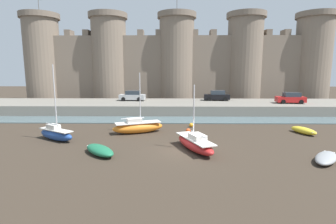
{
  "coord_description": "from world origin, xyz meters",
  "views": [
    {
      "loc": [
        -0.93,
        -20.45,
        6.56
      ],
      "look_at": [
        -1.29,
        4.23,
        2.5
      ],
      "focal_mm": 28.0,
      "sensor_mm": 36.0,
      "label": 1
    }
  ],
  "objects_px": {
    "car_quay_centre_east": "(291,98)",
    "car_quay_west": "(133,96)",
    "rowboat_midflat_left": "(304,130)",
    "rowboat_foreground_right": "(100,150)",
    "sailboat_foreground_left": "(138,127)",
    "rowboat_foreground_centre": "(326,158)",
    "sailboat_near_channel_right": "(195,143)",
    "sailboat_midflat_centre": "(56,134)",
    "mooring_buoy_near_shore": "(188,131)",
    "mooring_buoy_mid_mud": "(191,125)",
    "car_quay_centre_west": "(217,96)"
  },
  "relations": [
    {
      "from": "car_quay_centre_east",
      "to": "rowboat_foreground_centre",
      "type": "bearing_deg",
      "value": -107.71
    },
    {
      "from": "sailboat_foreground_left",
      "to": "car_quay_west",
      "type": "relative_size",
      "value": 1.47
    },
    {
      "from": "sailboat_near_channel_right",
      "to": "mooring_buoy_mid_mud",
      "type": "bearing_deg",
      "value": 87.81
    },
    {
      "from": "sailboat_foreground_left",
      "to": "rowboat_foreground_right",
      "type": "bearing_deg",
      "value": -106.33
    },
    {
      "from": "car_quay_centre_east",
      "to": "car_quay_west",
      "type": "xyz_separation_m",
      "value": [
        -24.17,
        3.0,
        0.0
      ]
    },
    {
      "from": "mooring_buoy_mid_mud",
      "to": "car_quay_centre_east",
      "type": "xyz_separation_m",
      "value": [
        15.57,
        9.96,
        2.02
      ]
    },
    {
      "from": "rowboat_foreground_right",
      "to": "car_quay_centre_west",
      "type": "bearing_deg",
      "value": 60.93
    },
    {
      "from": "sailboat_foreground_left",
      "to": "car_quay_centre_east",
      "type": "relative_size",
      "value": 1.47
    },
    {
      "from": "sailboat_near_channel_right",
      "to": "car_quay_west",
      "type": "height_order",
      "value": "sailboat_near_channel_right"
    },
    {
      "from": "sailboat_foreground_left",
      "to": "car_quay_centre_east",
      "type": "distance_m",
      "value": 24.9
    },
    {
      "from": "mooring_buoy_near_shore",
      "to": "car_quay_centre_east",
      "type": "xyz_separation_m",
      "value": [
        16.1,
        12.82,
        2.0
      ]
    },
    {
      "from": "car_quay_centre_west",
      "to": "car_quay_west",
      "type": "distance_m",
      "value": 13.75
    },
    {
      "from": "sailboat_midflat_centre",
      "to": "car_quay_centre_east",
      "type": "height_order",
      "value": "sailboat_midflat_centre"
    },
    {
      "from": "rowboat_foreground_centre",
      "to": "mooring_buoy_mid_mud",
      "type": "distance_m",
      "value": 14.23
    },
    {
      "from": "rowboat_midflat_left",
      "to": "mooring_buoy_near_shore",
      "type": "bearing_deg",
      "value": 179.63
    },
    {
      "from": "rowboat_midflat_left",
      "to": "mooring_buoy_mid_mud",
      "type": "bearing_deg",
      "value": 165.4
    },
    {
      "from": "mooring_buoy_near_shore",
      "to": "car_quay_west",
      "type": "height_order",
      "value": "car_quay_west"
    },
    {
      "from": "sailboat_midflat_centre",
      "to": "car_quay_centre_east",
      "type": "distance_m",
      "value": 32.63
    },
    {
      "from": "mooring_buoy_mid_mud",
      "to": "car_quay_centre_east",
      "type": "distance_m",
      "value": 18.59
    },
    {
      "from": "sailboat_foreground_left",
      "to": "rowboat_foreground_right",
      "type": "relative_size",
      "value": 1.78
    },
    {
      "from": "sailboat_foreground_left",
      "to": "sailboat_near_channel_right",
      "type": "xyz_separation_m",
      "value": [
        5.41,
        -5.8,
        -0.07
      ]
    },
    {
      "from": "sailboat_midflat_centre",
      "to": "sailboat_near_channel_right",
      "type": "bearing_deg",
      "value": -13.01
    },
    {
      "from": "rowboat_foreground_right",
      "to": "sailboat_near_channel_right",
      "type": "height_order",
      "value": "sailboat_near_channel_right"
    },
    {
      "from": "sailboat_near_channel_right",
      "to": "rowboat_foreground_right",
      "type": "bearing_deg",
      "value": -170.73
    },
    {
      "from": "rowboat_foreground_right",
      "to": "sailboat_near_channel_right",
      "type": "xyz_separation_m",
      "value": [
        7.47,
        1.22,
        0.22
      ]
    },
    {
      "from": "rowboat_foreground_right",
      "to": "sailboat_midflat_centre",
      "type": "xyz_separation_m",
      "value": [
        -5.23,
        4.15,
        0.25
      ]
    },
    {
      "from": "sailboat_near_channel_right",
      "to": "mooring_buoy_mid_mud",
      "type": "relative_size",
      "value": 11.51
    },
    {
      "from": "sailboat_foreground_left",
      "to": "sailboat_midflat_centre",
      "type": "relative_size",
      "value": 0.89
    },
    {
      "from": "rowboat_foreground_centre",
      "to": "rowboat_midflat_left",
      "type": "height_order",
      "value": "rowboat_midflat_left"
    },
    {
      "from": "rowboat_midflat_left",
      "to": "car_quay_west",
      "type": "height_order",
      "value": "car_quay_west"
    },
    {
      "from": "rowboat_foreground_right",
      "to": "car_quay_centre_east",
      "type": "height_order",
      "value": "car_quay_centre_east"
    },
    {
      "from": "rowboat_foreground_centre",
      "to": "sailboat_near_channel_right",
      "type": "bearing_deg",
      "value": 164.45
    },
    {
      "from": "rowboat_foreground_centre",
      "to": "sailboat_near_channel_right",
      "type": "height_order",
      "value": "sailboat_near_channel_right"
    },
    {
      "from": "sailboat_foreground_left",
      "to": "sailboat_near_channel_right",
      "type": "relative_size",
      "value": 1.11
    },
    {
      "from": "rowboat_foreground_right",
      "to": "car_quay_west",
      "type": "relative_size",
      "value": 0.83
    },
    {
      "from": "rowboat_foreground_right",
      "to": "sailboat_near_channel_right",
      "type": "bearing_deg",
      "value": 9.27
    },
    {
      "from": "car_quay_centre_west",
      "to": "rowboat_foreground_centre",
      "type": "bearing_deg",
      "value": -81.5
    },
    {
      "from": "rowboat_foreground_right",
      "to": "sailboat_midflat_centre",
      "type": "distance_m",
      "value": 6.68
    },
    {
      "from": "rowboat_foreground_centre",
      "to": "rowboat_foreground_right",
      "type": "height_order",
      "value": "rowboat_foreground_right"
    },
    {
      "from": "rowboat_foreground_centre",
      "to": "rowboat_midflat_left",
      "type": "xyz_separation_m",
      "value": [
        2.45,
        8.23,
        0.06
      ]
    },
    {
      "from": "car_quay_centre_east",
      "to": "rowboat_foreground_right",
      "type": "bearing_deg",
      "value": -139.72
    },
    {
      "from": "sailboat_midflat_centre",
      "to": "mooring_buoy_near_shore",
      "type": "height_order",
      "value": "sailboat_midflat_centre"
    },
    {
      "from": "mooring_buoy_near_shore",
      "to": "car_quay_centre_east",
      "type": "bearing_deg",
      "value": 38.53
    },
    {
      "from": "car_quay_centre_east",
      "to": "sailboat_foreground_left",
      "type": "bearing_deg",
      "value": -149.04
    },
    {
      "from": "mooring_buoy_near_shore",
      "to": "car_quay_centre_east",
      "type": "distance_m",
      "value": 20.68
    },
    {
      "from": "car_quay_centre_east",
      "to": "car_quay_west",
      "type": "relative_size",
      "value": 1.0
    },
    {
      "from": "rowboat_midflat_left",
      "to": "rowboat_foreground_right",
      "type": "distance_m",
      "value": 20.28
    },
    {
      "from": "rowboat_foreground_right",
      "to": "car_quay_centre_east",
      "type": "distance_m",
      "value": 30.68
    },
    {
      "from": "sailboat_midflat_centre",
      "to": "car_quay_west",
      "type": "height_order",
      "value": "sailboat_midflat_centre"
    },
    {
      "from": "rowboat_foreground_right",
      "to": "car_quay_centre_east",
      "type": "relative_size",
      "value": 0.83
    }
  ]
}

